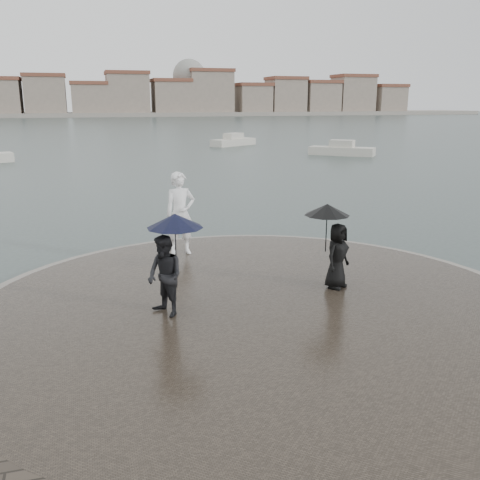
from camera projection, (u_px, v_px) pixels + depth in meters
name	position (u px, v px, depth m)	size (l,w,h in m)	color
ground	(329.00, 409.00, 8.10)	(400.00, 400.00, 0.00)	#2B3835
kerb_ring	(257.00, 314.00, 11.31)	(12.50, 12.50, 0.32)	gray
quay_tip	(257.00, 313.00, 11.30)	(11.90, 11.90, 0.36)	#2D261E
statue	(180.00, 214.00, 14.76)	(0.84, 0.55, 2.30)	white
visitor_left	(168.00, 259.00, 10.50)	(1.27, 1.16, 2.04)	black
visitor_right	(334.00, 240.00, 12.05)	(1.20, 1.02, 1.95)	black
far_skyline	(67.00, 97.00, 154.14)	(260.00, 20.00, 37.00)	gray
boats	(195.00, 149.00, 47.10)	(34.72, 17.05, 1.50)	beige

